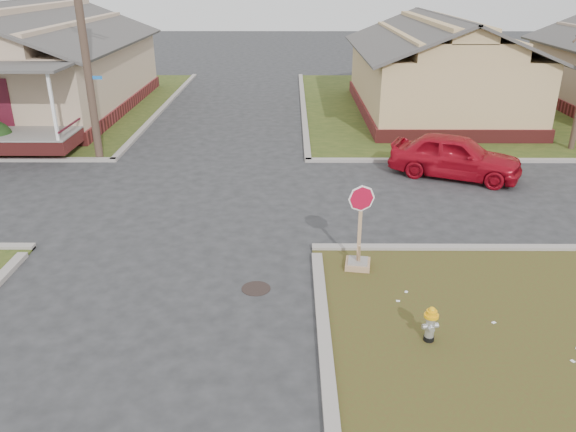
{
  "coord_description": "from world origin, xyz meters",
  "views": [
    {
      "loc": [
        2.96,
        -11.19,
        6.38
      ],
      "look_at": [
        2.9,
        1.0,
        1.1
      ],
      "focal_mm": 35.0,
      "sensor_mm": 36.0,
      "label": 1
    }
  ],
  "objects_px": {
    "stop_sign": "(359,250)",
    "red_sedan": "(455,156)",
    "fire_hydrant": "(431,322)",
    "utility_pole": "(82,28)"
  },
  "relations": [
    {
      "from": "stop_sign",
      "to": "red_sedan",
      "type": "height_order",
      "value": "stop_sign"
    },
    {
      "from": "stop_sign",
      "to": "red_sedan",
      "type": "relative_size",
      "value": 0.48
    },
    {
      "from": "stop_sign",
      "to": "red_sedan",
      "type": "xyz_separation_m",
      "value": [
        3.97,
        6.55,
        0.24
      ]
    },
    {
      "from": "utility_pole",
      "to": "red_sedan",
      "type": "height_order",
      "value": "utility_pole"
    },
    {
      "from": "fire_hydrant",
      "to": "red_sedan",
      "type": "bearing_deg",
      "value": 61.81
    },
    {
      "from": "utility_pole",
      "to": "fire_hydrant",
      "type": "bearing_deg",
      "value": -49.28
    },
    {
      "from": "fire_hydrant",
      "to": "stop_sign",
      "type": "relative_size",
      "value": 0.35
    },
    {
      "from": "fire_hydrant",
      "to": "red_sedan",
      "type": "relative_size",
      "value": 0.17
    },
    {
      "from": "utility_pole",
      "to": "red_sedan",
      "type": "distance_m",
      "value": 13.44
    },
    {
      "from": "fire_hydrant",
      "to": "stop_sign",
      "type": "xyz_separation_m",
      "value": [
        -1.02,
        2.86,
        0.04
      ]
    }
  ]
}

